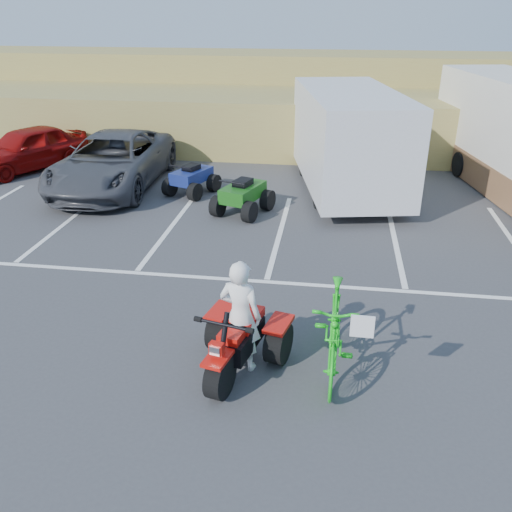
# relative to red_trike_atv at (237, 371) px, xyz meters

# --- Properties ---
(ground) EXTENTS (100.00, 100.00, 0.00)m
(ground) POSITION_rel_red_trike_atv_xyz_m (0.07, 0.51, 0.00)
(ground) COLOR #3C3C3F
(ground) RESTS_ON ground
(parking_stripes) EXTENTS (28.00, 5.16, 0.01)m
(parking_stripes) POSITION_rel_red_trike_atv_xyz_m (0.93, 4.58, 0.00)
(parking_stripes) COLOR white
(parking_stripes) RESTS_ON ground
(grass_embankment) EXTENTS (40.00, 8.50, 3.10)m
(grass_embankment) POSITION_rel_red_trike_atv_xyz_m (0.07, 15.99, 1.42)
(grass_embankment) COLOR olive
(grass_embankment) RESTS_ON ground
(red_trike_atv) EXTENTS (1.64, 1.96, 1.11)m
(red_trike_atv) POSITION_rel_red_trike_atv_xyz_m (0.00, 0.00, 0.00)
(red_trike_atv) COLOR red
(red_trike_atv) RESTS_ON ground
(rider) EXTENTS (0.72, 0.56, 1.76)m
(rider) POSITION_rel_red_trike_atv_xyz_m (0.03, 0.15, 0.88)
(rider) COLOR white
(rider) RESTS_ON ground
(green_dirt_bike) EXTENTS (0.67, 2.23, 1.33)m
(green_dirt_bike) POSITION_rel_red_trike_atv_xyz_m (1.40, 0.29, 0.67)
(green_dirt_bike) COLOR #14BF19
(green_dirt_bike) RESTS_ON ground
(grey_pickup) EXTENTS (2.72, 5.66, 1.56)m
(grey_pickup) POSITION_rel_red_trike_atv_xyz_m (-5.23, 8.35, 0.78)
(grey_pickup) COLOR #3F4045
(grey_pickup) RESTS_ON ground
(red_car) EXTENTS (3.34, 4.38, 1.39)m
(red_car) POSITION_rel_red_trike_atv_xyz_m (-8.74, 9.74, 0.70)
(red_car) COLOR maroon
(red_car) RESTS_ON ground
(cargo_trailer) EXTENTS (3.57, 6.44, 2.84)m
(cargo_trailer) POSITION_rel_red_trike_atv_xyz_m (1.61, 9.06, 1.53)
(cargo_trailer) COLOR silver
(cargo_trailer) RESTS_ON ground
(quad_atv_blue) EXTENTS (1.54, 1.74, 0.95)m
(quad_atv_blue) POSITION_rel_red_trike_atv_xyz_m (-2.77, 8.07, 0.00)
(quad_atv_blue) COLOR navy
(quad_atv_blue) RESTS_ON ground
(quad_atv_green) EXTENTS (1.60, 1.84, 1.01)m
(quad_atv_green) POSITION_rel_red_trike_atv_xyz_m (-1.04, 6.70, 0.00)
(quad_atv_green) COLOR #165313
(quad_atv_green) RESTS_ON ground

